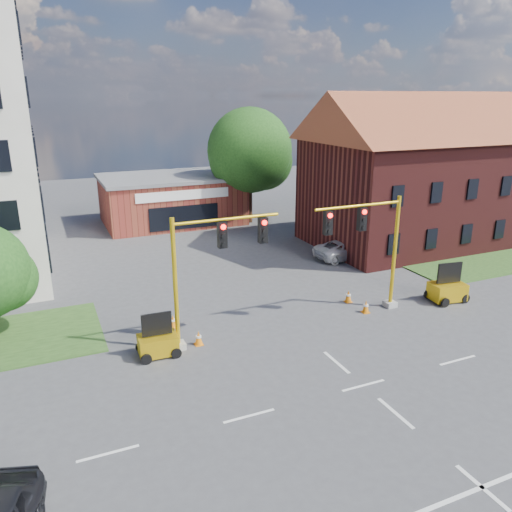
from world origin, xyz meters
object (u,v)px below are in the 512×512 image
pickup_white (346,249)px  trailer_west (158,343)px  signal_mast_east (370,242)px  signal_mast_west (210,264)px  trailer_east (447,290)px

pickup_white → trailer_west: bearing=115.0°
signal_mast_east → pickup_white: signal_mast_east is taller
signal_mast_west → signal_mast_east: (8.71, 0.00, 0.00)m
signal_mast_east → pickup_white: (4.27, 8.37, -3.26)m
signal_mast_east → pickup_white: size_ratio=1.30×
trailer_west → signal_mast_east: bearing=3.2°
trailer_west → pickup_white: size_ratio=0.41×
signal_mast_west → trailer_west: bearing=-175.6°
signal_mast_west → signal_mast_east: bearing=0.0°
trailer_west → trailer_east: size_ratio=0.90×
signal_mast_west → pickup_white: (12.98, 8.37, -3.26)m
trailer_west → signal_mast_west: bearing=6.6°
signal_mast_west → pickup_white: bearing=32.8°
trailer_west → trailer_east: bearing=0.8°
pickup_white → signal_mast_west: bearing=119.0°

